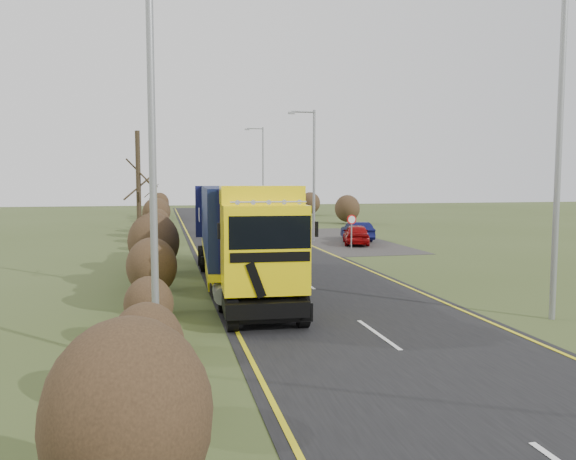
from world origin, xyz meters
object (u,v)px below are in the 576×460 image
(lorry, at_px, (237,229))
(car_blue_sedan, at_px, (357,231))
(car_red_hatchback, at_px, (356,234))
(streetlight_near, at_px, (555,134))
(speed_sign, at_px, (352,225))

(lorry, distance_m, car_blue_sedan, 18.64)
(lorry, relative_size, car_red_hatchback, 3.67)
(lorry, height_order, streetlight_near, streetlight_near)
(car_blue_sedan, bearing_deg, speed_sign, 68.70)
(lorry, xyz_separation_m, car_red_hatchback, (9.55, 12.91, -1.61))
(car_blue_sedan, relative_size, streetlight_near, 0.39)
(speed_sign, bearing_deg, streetlight_near, -89.80)
(car_red_hatchback, height_order, car_blue_sedan, car_red_hatchback)
(lorry, bearing_deg, speed_sign, 54.50)
(streetlight_near, bearing_deg, car_red_hatchback, 86.91)
(lorry, distance_m, speed_sign, 13.49)
(car_red_hatchback, bearing_deg, lorry, 69.32)
(lorry, distance_m, streetlight_near, 11.64)
(car_red_hatchback, distance_m, speed_sign, 2.77)
(car_blue_sedan, bearing_deg, streetlight_near, 87.09)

